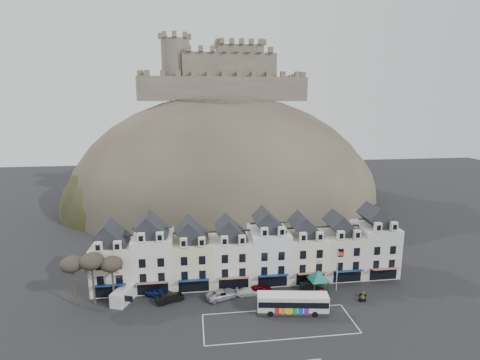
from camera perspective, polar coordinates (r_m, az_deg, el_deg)
name	(u,v)px	position (r m, az deg, el deg)	size (l,w,h in m)	color
ground	(267,330)	(57.40, 4.15, -21.80)	(300.00, 300.00, 0.00)	black
coach_bay_markings	(279,324)	(58.80, 5.94, -20.93)	(22.00, 7.50, 0.01)	silver
townhouse_terrace	(251,251)	(68.83, 1.64, -10.78)	(54.40, 9.35, 11.80)	silver
castle_hill	(228,202)	(120.49, -1.83, -3.41)	(100.00, 76.00, 68.00)	#3A342C
castle	(223,75)	(123.43, -2.65, 15.73)	(50.20, 22.20, 22.00)	brown
tree_left_far	(72,265)	(65.24, -24.27, -11.67)	(3.61, 3.61, 8.24)	#392E24
tree_left_mid	(92,261)	(64.30, -21.68, -11.47)	(3.78, 3.78, 8.64)	#392E24
tree_left_near	(112,265)	(63.89, -18.97, -12.08)	(3.43, 3.43, 7.84)	#392E24
bus	(293,303)	(60.69, 8.03, -18.01)	(11.03, 4.10, 3.04)	#262628
bus_shelter	(318,275)	(66.46, 11.85, -14.02)	(6.20, 6.20, 3.95)	black
red_buoy	(321,296)	(64.25, 12.20, -16.96)	(1.85, 1.85, 2.15)	black
flagpole	(338,268)	(67.14, 14.68, -12.87)	(1.04, 0.21, 7.25)	silver
white_van	(124,295)	(66.01, -17.27, -16.38)	(3.82, 5.41, 2.27)	silver
planter_west	(362,298)	(66.68, 18.15, -16.77)	(1.06, 0.72, 1.02)	black
planter_east	(363,294)	(68.06, 18.21, -16.18)	(1.04, 0.68, 0.98)	black
car_navy	(158,292)	(66.33, -12.38, -16.32)	(1.81, 4.50, 1.53)	#0E1B48
car_black	(170,298)	(64.37, -10.66, -17.20)	(1.58, 4.52, 1.49)	black
car_silver	(222,294)	(64.39, -2.72, -16.98)	(2.46, 5.26, 1.48)	#ACADB4
car_white	(249,292)	(65.30, 1.35, -16.66)	(1.72, 4.23, 1.23)	silver
car_maroon	(259,289)	(65.95, 2.99, -16.26)	(1.71, 4.25, 1.45)	#54040C
car_charcoal	(312,286)	(68.12, 10.90, -15.53)	(1.47, 4.20, 1.38)	black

